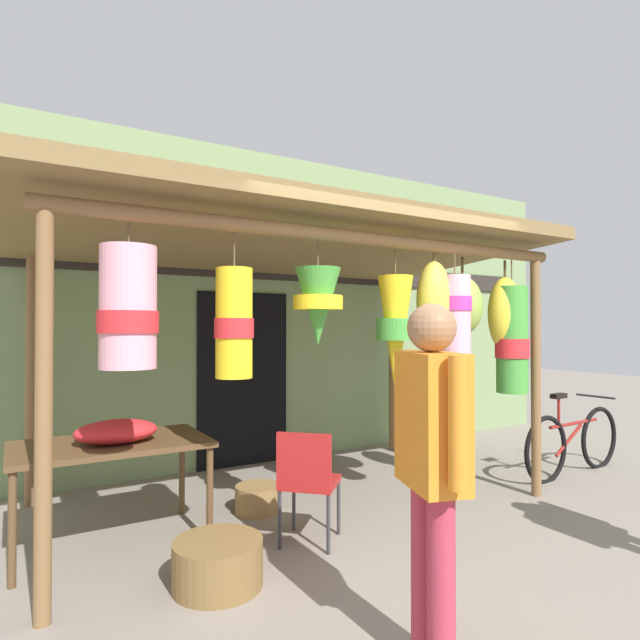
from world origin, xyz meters
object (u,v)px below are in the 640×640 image
parked_bicycle (574,442)px  flower_heap_on_table (118,431)px  folding_chair (307,477)px  wicker_basket_by_table (218,563)px  wicker_basket_spare (257,499)px  display_table (111,451)px  vendor_in_orange (432,451)px

parked_bicycle → flower_heap_on_table: bearing=172.8°
parked_bicycle → folding_chair: bearing=-178.1°
wicker_basket_by_table → wicker_basket_spare: size_ratio=1.44×
display_table → vendor_in_orange: (1.07, -2.24, 0.33)m
display_table → folding_chair: bearing=-31.8°
flower_heap_on_table → vendor_in_orange: (1.03, -2.17, 0.18)m
flower_heap_on_table → vendor_in_orange: size_ratio=0.34×
display_table → parked_bicycle: 4.68m
folding_chair → parked_bicycle: 3.40m
wicker_basket_spare → parked_bicycle: parked_bicycle is taller
wicker_basket_spare → vendor_in_orange: size_ratio=0.23×
wicker_basket_spare → wicker_basket_by_table: bearing=-124.9°
display_table → flower_heap_on_table: flower_heap_on_table is taller
parked_bicycle → vendor_in_orange: 3.95m
wicker_basket_by_table → flower_heap_on_table: bearing=114.9°
flower_heap_on_table → parked_bicycle: flower_heap_on_table is taller
display_table → wicker_basket_by_table: display_table is taller
parked_bicycle → wicker_basket_spare: bearing=168.2°
flower_heap_on_table → vendor_in_orange: 2.41m
display_table → folding_chair: folding_chair is taller
display_table → vendor_in_orange: size_ratio=0.79×
folding_chair → wicker_basket_by_table: size_ratio=1.51×
wicker_basket_by_table → parked_bicycle: size_ratio=0.32×
vendor_in_orange → wicker_basket_spare: bearing=86.7°
flower_heap_on_table → folding_chair: bearing=-30.0°
display_table → wicker_basket_spare: bearing=3.0°
wicker_basket_by_table → wicker_basket_spare: bearing=55.1°
folding_chair → wicker_basket_by_table: (-0.77, -0.23, -0.36)m
folding_chair → wicker_basket_spare: 0.91m
display_table → vendor_in_orange: vendor_in_orange is taller
wicker_basket_spare → vendor_in_orange: 2.48m
display_table → wicker_basket_spare: size_ratio=3.52×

